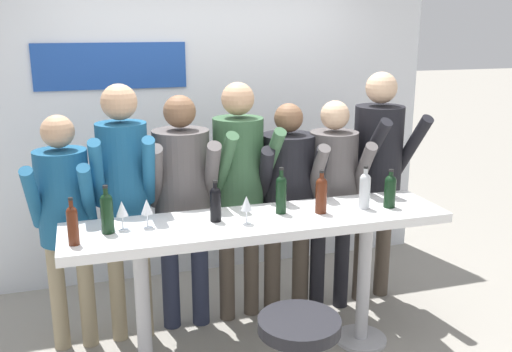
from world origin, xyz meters
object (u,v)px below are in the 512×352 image
at_px(person_center_right, 288,188).
at_px(wine_glass_0, 122,210).
at_px(tasting_table, 260,242).
at_px(wine_glass_2, 246,204).
at_px(wine_bottle_0, 390,189).
at_px(person_left, 124,185).
at_px(person_center_left, 182,189).
at_px(person_center, 239,176).
at_px(wine_bottle_2, 365,189).
at_px(person_far_left, 64,209).
at_px(person_far_right, 378,162).
at_px(wine_bottle_5, 321,193).
at_px(wine_bottle_1, 107,211).
at_px(wine_bottle_4, 73,223).
at_px(wine_bottle_6, 215,202).
at_px(wine_bottle_3, 281,193).
at_px(person_right, 333,184).
at_px(wine_glass_1, 147,208).

bearing_deg(person_center_right, wine_glass_0, -146.18).
relative_size(tasting_table, wine_glass_2, 13.56).
bearing_deg(wine_bottle_0, person_left, 161.64).
relative_size(person_center_left, person_center, 0.96).
relative_size(wine_bottle_2, wine_glass_2, 1.60).
xyz_separation_m(person_far_left, person_center_left, (0.78, 0.06, 0.05)).
height_order(person_far_right, wine_bottle_0, person_far_right).
height_order(person_far_right, wine_bottle_5, person_far_right).
relative_size(person_far_left, wine_bottle_1, 5.64).
xyz_separation_m(wine_bottle_4, wine_glass_2, (0.99, 0.04, 0.00)).
relative_size(wine_bottle_5, wine_glass_0, 1.58).
bearing_deg(person_center_right, person_left, -166.51).
bearing_deg(wine_bottle_6, wine_bottle_3, 2.96).
height_order(person_right, wine_bottle_1, person_right).
bearing_deg(wine_bottle_2, person_center_right, 117.70).
xyz_separation_m(tasting_table, person_center_left, (-0.38, 0.57, 0.22)).
xyz_separation_m(tasting_table, wine_bottle_0, (0.88, -0.04, 0.28)).
distance_m(person_right, wine_bottle_3, 0.74).
xyz_separation_m(tasting_table, wine_bottle_3, (0.16, 0.05, 0.29)).
bearing_deg(wine_bottle_6, person_left, 136.48).
height_order(person_center, wine_bottle_2, person_center).
height_order(wine_bottle_2, wine_bottle_3, wine_bottle_3).
relative_size(person_center, person_center_right, 1.10).
bearing_deg(wine_bottle_2, person_center, 138.91).
bearing_deg(wine_bottle_6, wine_glass_2, -32.69).
xyz_separation_m(person_far_left, wine_bottle_0, (2.04, -0.55, 0.11)).
bearing_deg(wine_bottle_0, person_far_left, 165.00).
xyz_separation_m(tasting_table, wine_bottle_6, (-0.27, 0.03, 0.28)).
height_order(person_far_left, wine_bottle_3, person_far_left).
bearing_deg(person_center_right, wine_bottle_2, -52.21).
height_order(person_center_right, wine_glass_0, person_center_right).
distance_m(tasting_table, wine_bottle_6, 0.39).
distance_m(person_left, person_far_right, 1.91).
relative_size(person_center_left, wine_bottle_1, 5.94).
bearing_deg(person_far_right, person_right, -176.56).
relative_size(wine_bottle_4, wine_glass_1, 1.52).
distance_m(tasting_table, wine_bottle_5, 0.49).
height_order(person_left, person_center_right, person_left).
bearing_deg(wine_glass_1, wine_glass_0, 178.21).
bearing_deg(person_far_left, person_center, 8.12).
bearing_deg(wine_bottle_6, person_center, 61.36).
bearing_deg(wine_bottle_3, wine_glass_1, -178.80).
xyz_separation_m(person_center_right, wine_glass_2, (-0.51, -0.65, 0.13)).
relative_size(person_left, wine_glass_2, 10.09).
xyz_separation_m(person_far_right, wine_glass_0, (-1.96, -0.53, -0.02)).
height_order(wine_bottle_0, wine_bottle_5, wine_bottle_5).
bearing_deg(person_left, wine_bottle_2, -15.55).
xyz_separation_m(wine_bottle_0, wine_bottle_3, (-0.72, 0.09, 0.02)).
distance_m(person_far_left, person_left, 0.40).
distance_m(person_center, wine_bottle_5, 0.71).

